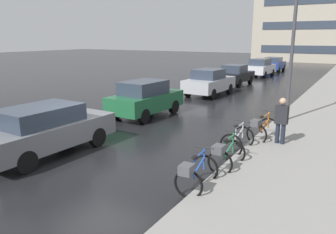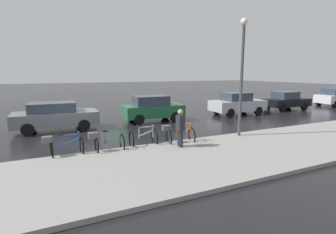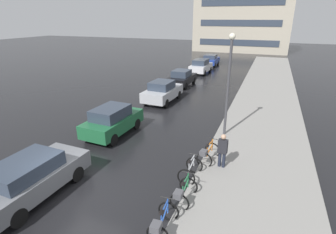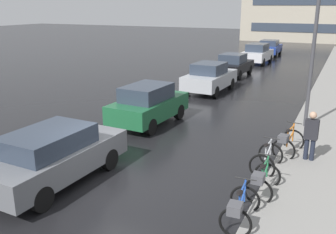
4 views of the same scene
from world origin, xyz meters
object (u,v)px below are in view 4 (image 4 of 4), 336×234
Objects in this scene: car_blue at (269,48)px; pedestrian at (311,135)px; bicycle_farthest at (287,143)px; bicycle_third at (267,159)px; car_black at (233,65)px; car_grey at (53,155)px; car_silver at (210,77)px; car_white at (257,53)px; bicycle_nearest at (239,209)px; car_green at (148,104)px; streetlamp at (314,44)px; bicycle_second at (262,181)px.

pedestrian reaches higher than car_blue.
bicycle_farthest is 0.86× the size of pedestrian.
bicycle_third is at bearing -78.92° from car_blue.
car_black is 12.05m from car_blue.
car_grey is (-5.55, -4.63, 0.30)m from bicycle_farthest.
bicycle_third is 10.75m from car_silver.
car_white is at bearing 105.54° from bicycle_farthest.
car_grey is (-5.24, 0.02, 0.32)m from bicycle_nearest.
car_green is 0.94× the size of car_silver.
car_silver is (-5.20, 12.63, 0.34)m from bicycle_nearest.
bicycle_third is 15.81m from car_black.
car_white is (-5.22, 24.50, 0.36)m from bicycle_nearest.
car_green is at bearing 167.38° from pedestrian.
pedestrian is at bearing -72.83° from car_white.
pedestrian is (6.42, -13.65, 0.18)m from car_black.
car_green is 12.21m from car_black.
pedestrian is at bearing -76.18° from car_blue.
car_blue is at bearing 101.08° from bicycle_third.
pedestrian reaches higher than bicycle_nearest.
pedestrian is at bearing -19.44° from bicycle_farthest.
car_green reaches higher than bicycle_nearest.
car_white reaches higher than car_blue.
car_grey is 10.08m from streetlamp.
car_grey reaches higher than bicycle_farthest.
car_black is at bearing 89.91° from car_green.
bicycle_farthest is 26.08m from car_blue.
bicycle_second is at bearing -37.41° from car_green.
car_green is at bearing 168.22° from bicycle_farthest.
streetlamp is (5.71, -4.72, 2.51)m from car_silver.
bicycle_third is 0.77× the size of bicycle_farthest.
pedestrian is (6.20, -8.21, 0.12)m from car_silver.
car_green reaches higher than bicycle_third.
bicycle_nearest is 0.83× the size of pedestrian.
car_grey is 1.10× the size of car_black.
pedestrian is at bearing -82.05° from streetlamp.
bicycle_farthest is 4.32m from streetlamp.
car_green is (-5.45, 5.85, 0.36)m from bicycle_nearest.
streetlamp is at bearing 53.90° from car_grey.
bicycle_second is 12.29m from car_silver.
car_silver is 10.29m from pedestrian.
bicycle_farthest is (0.36, 1.45, 0.09)m from bicycle_third.
car_green is at bearing -160.97° from streetlamp.
car_black is (-5.58, 16.50, 0.28)m from bicycle_second.
car_green is 6.60m from pedestrian.
car_silver is (-5.14, 9.43, 0.41)m from bicycle_third.
bicycle_farthest reaches higher than bicycle_nearest.
pedestrian reaches higher than bicycle_second.
bicycle_farthest is at bearing -11.78° from car_green.
bicycle_second is 0.34× the size of car_white.
car_grey is 0.80× the size of streetlamp.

